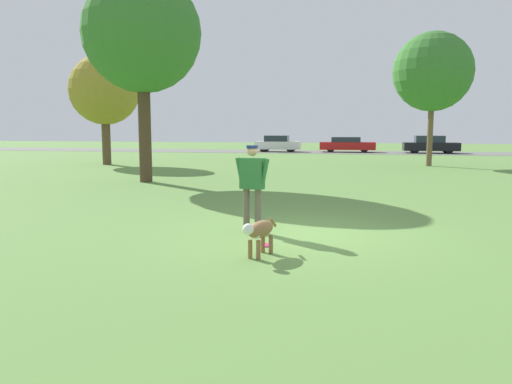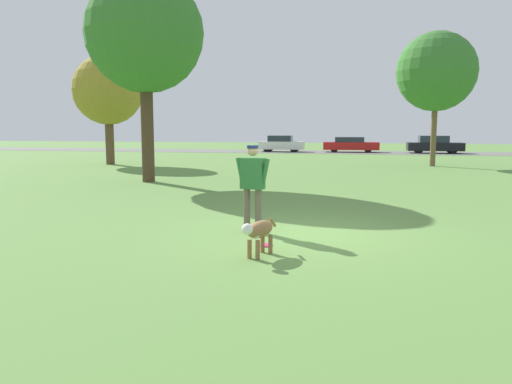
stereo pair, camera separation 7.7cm
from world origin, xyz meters
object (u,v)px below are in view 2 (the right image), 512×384
tree_far_left (108,90)px  parked_car_red (351,145)px  dog (259,231)px  frisbee (265,245)px  tree_far_right (436,72)px  parked_car_white (281,144)px  parked_car_black (434,145)px  tree_near_left (145,34)px  person (253,180)px

tree_far_left → parked_car_red: 21.81m
dog → frisbee: dog is taller
frisbee → parked_car_red: 34.63m
dog → tree_far_right: 21.55m
dog → parked_car_white: parked_car_white is taller
dog → parked_car_black: (6.65, 35.10, 0.27)m
tree_near_left → parked_car_red: size_ratio=1.63×
tree_far_left → parked_car_black: bearing=42.0°
tree_far_right → parked_car_black: size_ratio=1.61×
tree_far_left → parked_car_red: tree_far_left is taller
tree_near_left → parked_car_white: 25.44m
person → frisbee: (0.48, -1.11, -1.00)m
tree_near_left → parked_car_red: (6.47, 25.51, -4.76)m
tree_near_left → person: bearing=-53.5°
dog → parked_car_red: 35.36m
dog → frisbee: bearing=-159.7°
frisbee → parked_car_white: size_ratio=0.07×
parked_car_red → tree_near_left: bearing=-106.5°
tree_far_left → tree_near_left: (6.03, -7.97, 1.33)m
tree_far_right → parked_car_black: tree_far_right is taller
frisbee → tree_far_left: (-12.45, 17.09, 4.06)m
tree_near_left → tree_far_right: 15.57m
parked_car_red → tree_far_left: bearing=-127.8°
parked_car_black → person: bearing=-103.8°
tree_far_right → parked_car_black: bearing=83.1°
person → frisbee: bearing=-55.1°
frisbee → tree_far_right: tree_far_right is taller
parked_car_red → tree_far_right: bearing=-74.1°
tree_far_left → tree_near_left: tree_near_left is taller
person → parked_car_red: 33.52m
dog → tree_far_left: (-12.51, 17.82, 3.66)m
person → parked_car_white: size_ratio=0.44×
frisbee → tree_far_left: size_ratio=0.04×
dog → parked_car_red: bearing=-164.4°
tree_far_left → tree_near_left: bearing=-52.9°
person → parked_car_black: 34.03m
person → tree_far_right: size_ratio=0.24×
tree_far_left → parked_car_black: 26.02m
tree_far_left → parked_car_red: size_ratio=1.29×
tree_far_left → frisbee: bearing=-53.9°
person → frisbee: 1.56m
tree_far_right → parked_car_white: (-10.73, 14.34, -4.24)m
parked_car_red → parked_car_black: (6.66, -0.26, 0.05)m
frisbee → dog: bearing=-85.3°
frisbee → parked_car_black: (6.71, 34.37, 0.67)m
tree_near_left → frisbee: bearing=-54.9°
tree_near_left → parked_car_black: tree_near_left is taller
tree_far_right → parked_car_white: size_ratio=1.81×
tree_far_left → parked_car_black: size_ratio=1.38×
person → dog: person is taller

